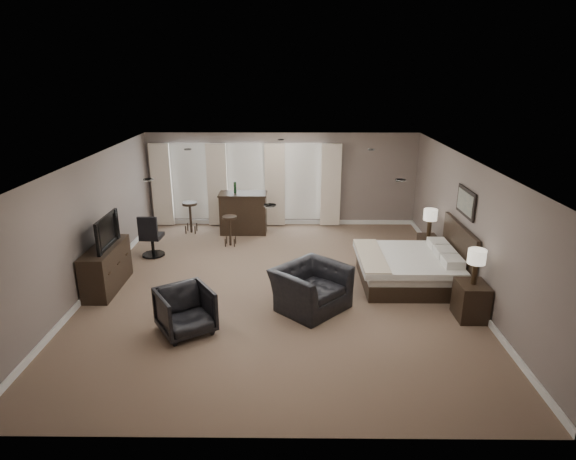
{
  "coord_description": "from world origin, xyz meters",
  "views": [
    {
      "loc": [
        0.29,
        -8.97,
        4.25
      ],
      "look_at": [
        0.2,
        0.4,
        1.1
      ],
      "focal_mm": 30.0,
      "sensor_mm": 36.0,
      "label": 1
    }
  ],
  "objects_px": {
    "nightstand_far": "(427,247)",
    "tv": "(103,243)",
    "lamp_far": "(430,223)",
    "armchair_far": "(185,309)",
    "dresser": "(107,268)",
    "nightstand_near": "(471,301)",
    "desk_chair": "(152,235)",
    "bar_stool_right": "(230,231)",
    "armchair_near": "(311,281)",
    "lamp_near": "(475,267)",
    "bar_stool_left": "(191,217)",
    "bar_counter": "(244,213)",
    "bed": "(404,255)"
  },
  "relations": [
    {
      "from": "bed",
      "to": "armchair_far",
      "type": "xyz_separation_m",
      "value": [
        -4.08,
        -1.98,
        -0.21
      ]
    },
    {
      "from": "bed",
      "to": "desk_chair",
      "type": "relative_size",
      "value": 1.94
    },
    {
      "from": "nightstand_far",
      "to": "lamp_near",
      "type": "bearing_deg",
      "value": -90.0
    },
    {
      "from": "desk_chair",
      "to": "tv",
      "type": "bearing_deg",
      "value": 80.17
    },
    {
      "from": "nightstand_near",
      "to": "armchair_far",
      "type": "height_order",
      "value": "armchair_far"
    },
    {
      "from": "bar_stool_left",
      "to": "bar_stool_right",
      "type": "distance_m",
      "value": 1.56
    },
    {
      "from": "bar_stool_right",
      "to": "lamp_near",
      "type": "bearing_deg",
      "value": -37.89
    },
    {
      "from": "armchair_far",
      "to": "bar_stool_right",
      "type": "xyz_separation_m",
      "value": [
        0.22,
        4.23,
        -0.05
      ]
    },
    {
      "from": "nightstand_far",
      "to": "bar_stool_left",
      "type": "bearing_deg",
      "value": 163.16
    },
    {
      "from": "armchair_near",
      "to": "lamp_near",
      "type": "bearing_deg",
      "value": -53.02
    },
    {
      "from": "bed",
      "to": "lamp_far",
      "type": "height_order",
      "value": "bed"
    },
    {
      "from": "bar_counter",
      "to": "bar_stool_left",
      "type": "bearing_deg",
      "value": 179.98
    },
    {
      "from": "nightstand_near",
      "to": "armchair_near",
      "type": "relative_size",
      "value": 0.54
    },
    {
      "from": "armchair_near",
      "to": "bar_stool_right",
      "type": "bearing_deg",
      "value": 73.77
    },
    {
      "from": "bed",
      "to": "tv",
      "type": "relative_size",
      "value": 1.8
    },
    {
      "from": "armchair_near",
      "to": "desk_chair",
      "type": "distance_m",
      "value": 4.5
    },
    {
      "from": "bar_stool_right",
      "to": "lamp_far",
      "type": "bearing_deg",
      "value": -9.5
    },
    {
      "from": "bar_counter",
      "to": "desk_chair",
      "type": "bearing_deg",
      "value": -139.03
    },
    {
      "from": "armchair_far",
      "to": "armchair_near",
      "type": "bearing_deg",
      "value": -10.5
    },
    {
      "from": "lamp_far",
      "to": "lamp_near",
      "type": "bearing_deg",
      "value": -90.0
    },
    {
      "from": "lamp_near",
      "to": "armchair_far",
      "type": "relative_size",
      "value": 0.74
    },
    {
      "from": "bar_counter",
      "to": "bar_stool_right",
      "type": "relative_size",
      "value": 1.67
    },
    {
      "from": "nightstand_far",
      "to": "bar_stool_left",
      "type": "height_order",
      "value": "bar_stool_left"
    },
    {
      "from": "bed",
      "to": "lamp_near",
      "type": "bearing_deg",
      "value": -58.46
    },
    {
      "from": "bed",
      "to": "nightstand_near",
      "type": "height_order",
      "value": "bed"
    },
    {
      "from": "nightstand_near",
      "to": "desk_chair",
      "type": "distance_m",
      "value": 7.15
    },
    {
      "from": "armchair_far",
      "to": "bar_counter",
      "type": "height_order",
      "value": "bar_counter"
    },
    {
      "from": "nightstand_near",
      "to": "armchair_near",
      "type": "height_order",
      "value": "armchair_near"
    },
    {
      "from": "lamp_near",
      "to": "bar_counter",
      "type": "relative_size",
      "value": 0.5
    },
    {
      "from": "nightstand_far",
      "to": "tv",
      "type": "relative_size",
      "value": 0.48
    },
    {
      "from": "bar_counter",
      "to": "desk_chair",
      "type": "xyz_separation_m",
      "value": [
        -2.0,
        -1.74,
        -0.04
      ]
    },
    {
      "from": "desk_chair",
      "to": "bar_stool_right",
      "type": "bearing_deg",
      "value": -154.0
    },
    {
      "from": "lamp_far",
      "to": "tv",
      "type": "xyz_separation_m",
      "value": [
        -6.92,
        -1.74,
        0.11
      ]
    },
    {
      "from": "lamp_near",
      "to": "lamp_far",
      "type": "distance_m",
      "value": 2.9
    },
    {
      "from": "dresser",
      "to": "bar_stool_left",
      "type": "relative_size",
      "value": 1.83
    },
    {
      "from": "nightstand_near",
      "to": "tv",
      "type": "distance_m",
      "value": 7.05
    },
    {
      "from": "lamp_near",
      "to": "bed",
      "type": "bearing_deg",
      "value": 121.54
    },
    {
      "from": "bar_stool_right",
      "to": "desk_chair",
      "type": "height_order",
      "value": "desk_chair"
    },
    {
      "from": "lamp_near",
      "to": "bar_counter",
      "type": "bearing_deg",
      "value": 133.77
    },
    {
      "from": "dresser",
      "to": "armchair_near",
      "type": "xyz_separation_m",
      "value": [
        4.08,
        -0.81,
        0.09
      ]
    },
    {
      "from": "tv",
      "to": "dresser",
      "type": "bearing_deg",
      "value": 0.0
    },
    {
      "from": "lamp_far",
      "to": "armchair_far",
      "type": "height_order",
      "value": "lamp_far"
    },
    {
      "from": "lamp_near",
      "to": "desk_chair",
      "type": "height_order",
      "value": "lamp_near"
    },
    {
      "from": "nightstand_near",
      "to": "desk_chair",
      "type": "xyz_separation_m",
      "value": [
        -6.5,
        2.96,
        0.18
      ]
    },
    {
      "from": "armchair_near",
      "to": "desk_chair",
      "type": "bearing_deg",
      "value": 98.58
    },
    {
      "from": "bar_stool_right",
      "to": "armchair_far",
      "type": "bearing_deg",
      "value": -93.04
    },
    {
      "from": "bed",
      "to": "armchair_far",
      "type": "bearing_deg",
      "value": -154.08
    },
    {
      "from": "bed",
      "to": "bar_counter",
      "type": "relative_size",
      "value": 1.57
    },
    {
      "from": "dresser",
      "to": "lamp_near",
      "type": "bearing_deg",
      "value": -9.51
    },
    {
      "from": "bar_counter",
      "to": "armchair_far",
      "type": "bearing_deg",
      "value": -95.16
    }
  ]
}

